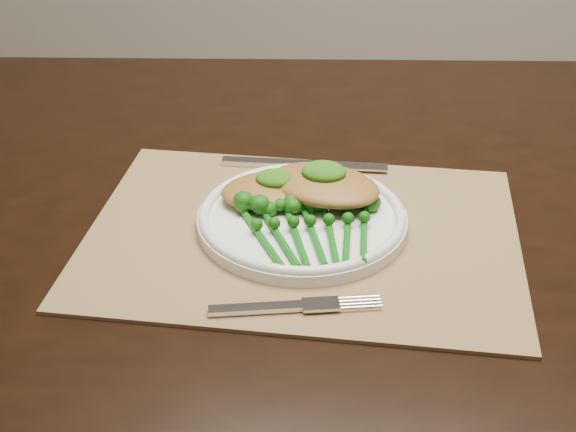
% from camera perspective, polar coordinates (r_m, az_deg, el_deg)
% --- Properties ---
extents(dining_table, '(1.72, 1.13, 0.75)m').
position_cam_1_polar(dining_table, '(1.27, 6.10, -12.59)').
color(dining_table, black).
rests_on(dining_table, ground).
extents(placemat, '(0.51, 0.38, 0.00)m').
position_cam_1_polar(placemat, '(0.93, 1.04, -1.30)').
color(placemat, olive).
rests_on(placemat, dining_table).
extents(dinner_plate, '(0.25, 0.25, 0.02)m').
position_cam_1_polar(dinner_plate, '(0.94, 1.01, -0.12)').
color(dinner_plate, white).
rests_on(dinner_plate, placemat).
extents(knife, '(0.22, 0.03, 0.01)m').
position_cam_1_polar(knife, '(1.07, 0.01, 3.75)').
color(knife, silver).
rests_on(knife, placemat).
extents(fork, '(0.17, 0.06, 0.01)m').
position_cam_1_polar(fork, '(0.81, 1.35, -6.38)').
color(fork, silver).
rests_on(fork, placemat).
extents(chicken_fillet_left, '(0.15, 0.13, 0.02)m').
position_cam_1_polar(chicken_fillet_left, '(0.96, -1.21, 1.89)').
color(chicken_fillet_left, olive).
rests_on(chicken_fillet_left, dinner_plate).
extents(chicken_fillet_right, '(0.16, 0.13, 0.03)m').
position_cam_1_polar(chicken_fillet_right, '(0.96, 2.57, 2.23)').
color(chicken_fillet_right, olive).
rests_on(chicken_fillet_right, dinner_plate).
extents(pesto_dollop_left, '(0.05, 0.04, 0.02)m').
position_cam_1_polar(pesto_dollop_left, '(0.96, -0.93, 2.70)').
color(pesto_dollop_left, '#1B4E0B').
rests_on(pesto_dollop_left, chicken_fillet_left).
extents(pesto_dollop_right, '(0.05, 0.05, 0.02)m').
position_cam_1_polar(pesto_dollop_right, '(0.95, 2.57, 3.18)').
color(pesto_dollop_right, '#1B4E0B').
rests_on(pesto_dollop_right, chicken_fillet_right).
extents(broccolini_bundle, '(0.17, 0.19, 0.04)m').
position_cam_1_polar(broccolini_bundle, '(0.89, 1.83, -1.36)').
color(broccolini_bundle, '#0C5E10').
rests_on(broccolini_bundle, dinner_plate).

